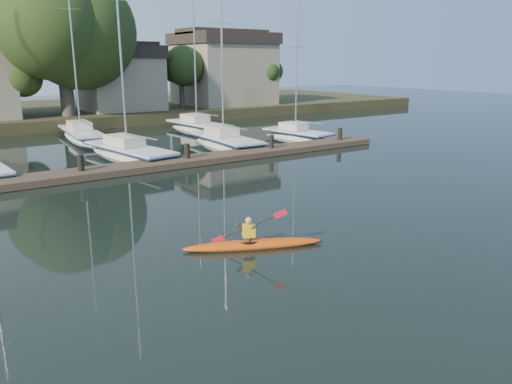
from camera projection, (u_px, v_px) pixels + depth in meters
ground at (305, 248)px, 15.93m from camera, size 160.00×160.00×0.00m
kayak at (253, 243)px, 15.88m from camera, size 4.39×2.42×1.45m
dock at (138, 167)px, 26.99m from camera, size 34.00×2.00×1.80m
sailboat_2 at (130, 160)px, 31.00m from camera, size 3.69×9.77×15.80m
sailboat_3 at (225, 149)px, 34.92m from camera, size 2.82×8.97×14.28m
sailboat_4 at (297, 141)px, 38.31m from camera, size 3.06×7.14×11.74m
sailboat_6 at (82, 140)px, 38.50m from camera, size 2.94×10.30×16.16m
sailboat_7 at (199, 133)px, 42.79m from camera, size 2.91×8.93×14.18m
shore at (48, 88)px, 47.98m from camera, size 90.00×25.25×12.75m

